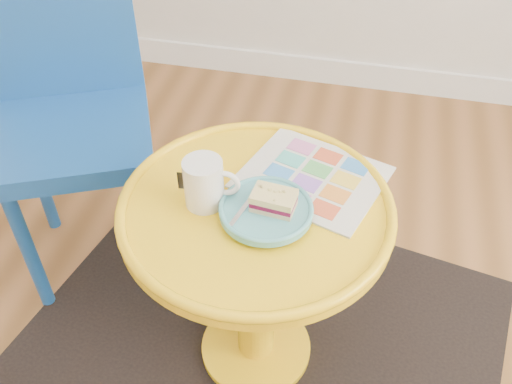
% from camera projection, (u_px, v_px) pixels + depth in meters
% --- Properties ---
extents(room_walls, '(4.00, 4.00, 4.00)m').
position_uv_depth(room_walls, '(19.00, 176.00, 2.10)').
color(room_walls, silver).
rests_on(room_walls, ground).
extents(rug, '(1.49, 1.33, 0.01)m').
position_uv_depth(rug, '(256.00, 349.00, 1.63)').
color(rug, black).
rests_on(rug, ground).
extents(side_table, '(0.60, 0.60, 0.57)m').
position_uv_depth(side_table, '(256.00, 254.00, 1.35)').
color(side_table, yellow).
rests_on(side_table, ground).
extents(chair, '(0.56, 0.56, 0.96)m').
position_uv_depth(chair, '(69.00, 101.00, 1.58)').
color(chair, '#174C99').
rests_on(chair, ground).
extents(newspaper, '(0.37, 0.34, 0.01)m').
position_uv_depth(newspaper, '(312.00, 177.00, 1.31)').
color(newspaper, silver).
rests_on(newspaper, side_table).
extents(mug, '(0.12, 0.09, 0.11)m').
position_uv_depth(mug, '(205.00, 182.00, 1.21)').
color(mug, white).
rests_on(mug, side_table).
extents(plate, '(0.20, 0.20, 0.02)m').
position_uv_depth(plate, '(266.00, 211.00, 1.20)').
color(plate, '#53A8B1').
rests_on(plate, newspaper).
extents(cake_slice, '(0.10, 0.07, 0.04)m').
position_uv_depth(cake_slice, '(274.00, 200.00, 1.18)').
color(cake_slice, '#D3BC8C').
rests_on(cake_slice, plate).
extents(fork, '(0.05, 0.14, 0.00)m').
position_uv_depth(fork, '(248.00, 203.00, 1.21)').
color(fork, silver).
rests_on(fork, plate).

